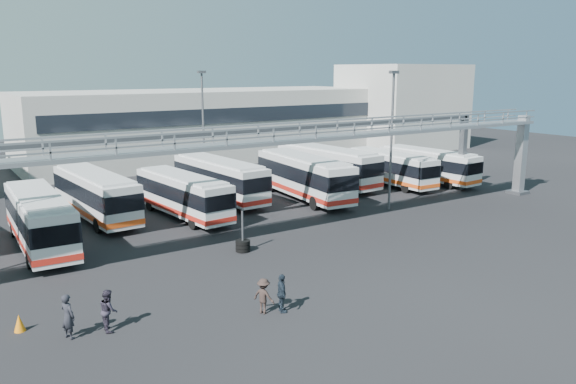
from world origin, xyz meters
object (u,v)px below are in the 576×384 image
bus_8 (390,167)px  bus_9 (428,164)px  tire_stack (243,245)px  bus_2 (39,218)px  pedestrian_d (282,293)px  bus_5 (219,178)px  bus_7 (327,165)px  bus_4 (183,194)px  bus_6 (304,175)px  pedestrian_c (264,296)px  pedestrian_a (68,316)px  pedestrian_b (108,310)px  light_pole_back (203,123)px  cone_left (19,323)px  bus_3 (95,194)px  light_pole_mid (392,133)px

bus_8 → bus_9: bus_9 is taller
bus_8 → tire_stack: size_ratio=4.18×
bus_2 → pedestrian_d: 16.80m
bus_5 → bus_7: bus_7 is taller
bus_7 → bus_8: size_ratio=1.16×
bus_4 → bus_7: bearing=6.8°
bus_2 → bus_4: (9.81, 2.04, -0.11)m
bus_6 → pedestrian_c: size_ratio=7.55×
bus_5 → bus_9: bearing=-14.7°
bus_4 → pedestrian_a: size_ratio=5.67×
bus_8 → pedestrian_b: (-29.79, -15.13, -0.82)m
bus_5 → pedestrian_a: 23.93m
bus_7 → tire_stack: size_ratio=4.83×
light_pole_back → bus_8: bearing=-30.3°
light_pole_back → pedestrian_d: bearing=-108.6°
bus_9 → cone_left: bus_9 is taller
bus_3 → pedestrian_a: (-5.87, -17.62, -0.93)m
cone_left → tire_stack: tire_stack is taller
pedestrian_a → pedestrian_d: bearing=-131.4°
bus_3 → pedestrian_d: 20.35m
bus_8 → bus_5: bearing=170.7°
light_pole_back → bus_6: bearing=-61.0°
light_pole_mid → bus_5: light_pole_mid is taller
bus_7 → pedestrian_d: bus_7 is taller
light_pole_back → bus_5: bearing=-103.0°
bus_6 → tire_stack: bearing=-134.2°
bus_2 → pedestrian_c: bearing=-66.0°
pedestrian_b → pedestrian_c: bearing=-104.2°
pedestrian_a → cone_left: 2.36m
pedestrian_c → bus_8: bearing=-79.2°
light_pole_back → bus_4: 11.11m
pedestrian_c → bus_6: bearing=-64.7°
light_pole_mid → pedestrian_a: 26.74m
bus_7 → tire_stack: 19.93m
light_pole_mid → tire_stack: size_ratio=4.24×
bus_6 → bus_7: 5.73m
bus_5 → cone_left: 23.75m
pedestrian_c → bus_2: bearing=-2.7°
light_pole_mid → bus_5: size_ratio=0.92×
cone_left → tire_stack: 12.99m
bus_6 → cone_left: (-23.17, -13.11, -1.59)m
pedestrian_a → pedestrian_b: pedestrian_a is taller
bus_3 → bus_7: size_ratio=0.95×
pedestrian_d → tire_stack: bearing=0.9°
light_pole_mid → bus_4: (-13.77, 6.40, -4.02)m
bus_5 → bus_9: size_ratio=1.08×
pedestrian_d → bus_9: bearing=-39.4°
bus_9 → bus_4: bearing=174.4°
light_pole_mid → bus_3: (-19.06, 9.24, -3.89)m
pedestrian_c → cone_left: (-9.01, 3.95, -0.43)m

